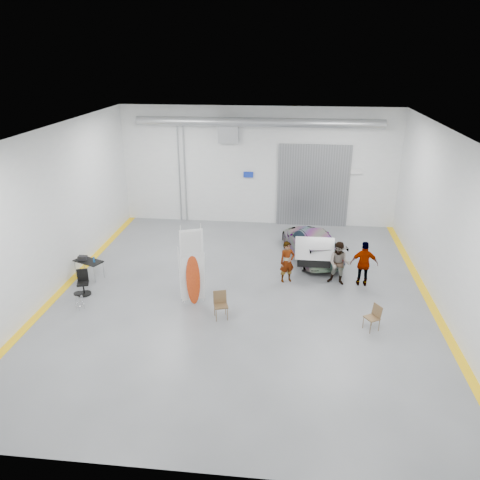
# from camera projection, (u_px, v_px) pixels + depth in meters

# --- Properties ---
(ground) EXTENTS (16.00, 16.00, 0.00)m
(ground) POSITION_uv_depth(u_px,v_px,m) (242.00, 295.00, 17.46)
(ground) COLOR slate
(ground) RESTS_ON ground
(room_shell) EXTENTS (14.02, 16.18, 6.01)m
(room_shell) POSITION_uv_depth(u_px,v_px,m) (254.00, 174.00, 17.95)
(room_shell) COLOR silver
(room_shell) RESTS_ON ground
(sedan_car) EXTENTS (2.96, 4.83, 1.30)m
(sedan_car) POSITION_uv_depth(u_px,v_px,m) (312.00, 243.00, 20.51)
(sedan_car) COLOR silver
(sedan_car) RESTS_ON ground
(person_a) EXTENTS (0.72, 0.61, 1.67)m
(person_a) POSITION_uv_depth(u_px,v_px,m) (287.00, 262.00, 18.20)
(person_a) COLOR #966752
(person_a) RESTS_ON ground
(person_b) EXTENTS (1.00, 0.86, 1.74)m
(person_b) POSITION_uv_depth(u_px,v_px,m) (339.00, 263.00, 17.99)
(person_b) COLOR slate
(person_b) RESTS_ON ground
(person_c) EXTENTS (1.06, 0.46, 1.81)m
(person_c) POSITION_uv_depth(u_px,v_px,m) (364.00, 264.00, 17.88)
(person_c) COLOR #975232
(person_c) RESTS_ON ground
(surfboard_display) EXTENTS (0.80, 0.45, 3.00)m
(surfboard_display) POSITION_uv_depth(u_px,v_px,m) (190.00, 272.00, 16.48)
(surfboard_display) COLOR white
(surfboard_display) RESTS_ON ground
(folding_chair_near) EXTENTS (0.56, 0.59, 0.94)m
(folding_chair_near) POSITION_uv_depth(u_px,v_px,m) (221.00, 310.00, 15.85)
(folding_chair_near) COLOR brown
(folding_chair_near) RESTS_ON ground
(folding_chair_far) EXTENTS (0.55, 0.67, 0.87)m
(folding_chair_far) POSITION_uv_depth(u_px,v_px,m) (371.00, 322.00, 15.20)
(folding_chair_far) COLOR brown
(folding_chair_far) RESTS_ON ground
(shop_stool) EXTENTS (0.33, 0.33, 0.65)m
(shop_stool) POSITION_uv_depth(u_px,v_px,m) (79.00, 301.00, 16.39)
(shop_stool) COLOR black
(shop_stool) RESTS_ON ground
(work_table) EXTENTS (1.29, 0.98, 0.94)m
(work_table) POSITION_uv_depth(u_px,v_px,m) (87.00, 261.00, 18.57)
(work_table) COLOR #93959B
(work_table) RESTS_ON ground
(office_chair) EXTENTS (0.53, 0.55, 0.95)m
(office_chair) POSITION_uv_depth(u_px,v_px,m) (84.00, 284.00, 17.39)
(office_chair) COLOR black
(office_chair) RESTS_ON ground
(trunk_lid) EXTENTS (1.52, 0.92, 0.04)m
(trunk_lid) POSITION_uv_depth(u_px,v_px,m) (315.00, 246.00, 18.42)
(trunk_lid) COLOR silver
(trunk_lid) RESTS_ON sedan_car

